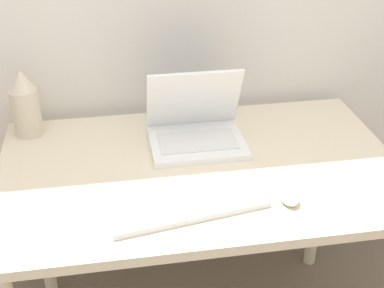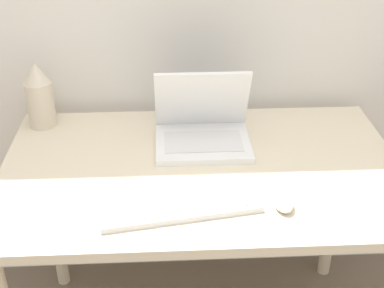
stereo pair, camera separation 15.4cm
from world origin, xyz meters
name	(u,v)px [view 1 (the left image)]	position (x,y,z in m)	size (l,w,h in m)	color
desk	(200,191)	(0.00, 0.38, 0.67)	(1.22, 0.76, 0.77)	beige
laptop	(196,127)	(0.01, 0.53, 0.82)	(0.30, 0.25, 0.25)	white
keyboard	(186,204)	(-0.08, 0.18, 0.78)	(0.45, 0.22, 0.02)	silver
mouse	(288,196)	(0.21, 0.16, 0.78)	(0.05, 0.09, 0.03)	silver
vase	(25,104)	(-0.53, 0.67, 0.88)	(0.09, 0.09, 0.23)	beige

